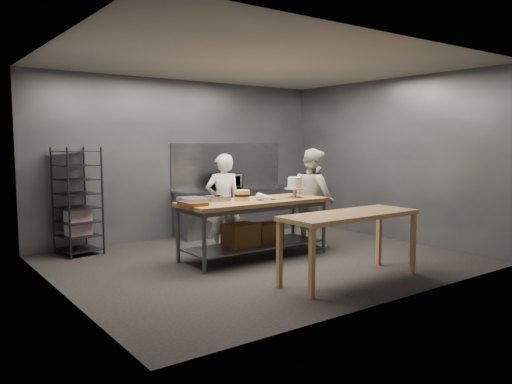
% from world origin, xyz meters
% --- Properties ---
extents(ground, '(6.00, 6.00, 0.00)m').
position_xyz_m(ground, '(0.00, 0.00, 0.00)').
color(ground, black).
rests_on(ground, ground).
extents(back_wall, '(6.00, 0.04, 3.00)m').
position_xyz_m(back_wall, '(0.00, 2.50, 1.50)').
color(back_wall, '#4C4F54').
rests_on(back_wall, ground).
extents(work_table, '(2.40, 0.90, 0.92)m').
position_xyz_m(work_table, '(-0.01, 0.22, 0.57)').
color(work_table, olive).
rests_on(work_table, ground).
extents(near_counter, '(2.00, 0.70, 0.90)m').
position_xyz_m(near_counter, '(0.26, -1.58, 0.81)').
color(near_counter, olive).
rests_on(near_counter, ground).
extents(back_counter, '(2.60, 0.60, 0.90)m').
position_xyz_m(back_counter, '(1.00, 2.18, 0.45)').
color(back_counter, slate).
rests_on(back_counter, ground).
extents(splashback_panel, '(2.60, 0.02, 0.90)m').
position_xyz_m(splashback_panel, '(1.00, 2.48, 1.35)').
color(splashback_panel, slate).
rests_on(splashback_panel, back_counter).
extents(speed_rack, '(0.69, 0.73, 1.75)m').
position_xyz_m(speed_rack, '(-2.17, 2.10, 0.86)').
color(speed_rack, black).
rests_on(speed_rack, ground).
extents(chef_behind, '(0.68, 0.54, 1.63)m').
position_xyz_m(chef_behind, '(-0.12, 0.94, 0.82)').
color(chef_behind, white).
rests_on(chef_behind, ground).
extents(chef_right, '(0.83, 0.96, 1.71)m').
position_xyz_m(chef_right, '(1.37, 0.33, 0.86)').
color(chef_right, silver).
rests_on(chef_right, ground).
extents(microwave, '(0.54, 0.37, 0.30)m').
position_xyz_m(microwave, '(0.76, 2.18, 1.05)').
color(microwave, black).
rests_on(microwave, back_counter).
extents(frosted_cake_stand, '(0.34, 0.34, 0.33)m').
position_xyz_m(frosted_cake_stand, '(0.74, 0.09, 1.13)').
color(frosted_cake_stand, '#A59B84').
rests_on(frosted_cake_stand, work_table).
extents(layer_cake, '(0.23, 0.23, 0.16)m').
position_xyz_m(layer_cake, '(-0.19, 0.27, 1.00)').
color(layer_cake, gold).
rests_on(layer_cake, work_table).
extents(cake_pans, '(0.82, 0.36, 0.07)m').
position_xyz_m(cake_pans, '(-0.70, 0.45, 0.96)').
color(cake_pans, gray).
rests_on(cake_pans, work_table).
extents(piping_bag, '(0.17, 0.39, 0.12)m').
position_xyz_m(piping_bag, '(0.05, -0.05, 0.98)').
color(piping_bag, silver).
rests_on(piping_bag, work_table).
extents(offset_spatula, '(0.36, 0.02, 0.02)m').
position_xyz_m(offset_spatula, '(0.33, 0.04, 0.93)').
color(offset_spatula, slate).
rests_on(offset_spatula, work_table).
extents(pastry_clamshells, '(0.32, 0.45, 0.11)m').
position_xyz_m(pastry_clamshells, '(-1.10, 0.21, 0.98)').
color(pastry_clamshells, brown).
rests_on(pastry_clamshells, work_table).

